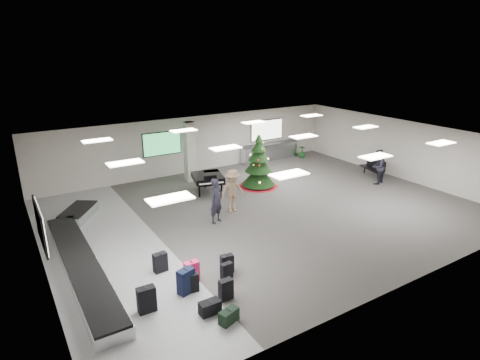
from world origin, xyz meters
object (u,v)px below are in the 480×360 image
grand_piano (208,178)px  pink_suitcase (192,272)px  traveler_a (216,201)px  service_counter (269,152)px  christmas_tree (259,168)px  traveler_bench (378,167)px  bench (373,166)px  potted_plant_left (253,162)px  baggage_carousel (80,253)px  traveler_b (233,191)px  potted_plant_right (302,152)px

grand_piano → pink_suitcase: bearing=-105.7°
traveler_a → pink_suitcase: bearing=-150.5°
service_counter → christmas_tree: 5.11m
christmas_tree → service_counter: bearing=47.8°
traveler_bench → grand_piano: bearing=-41.4°
bench → potted_plant_left: (-4.86, 4.87, -0.19)m
baggage_carousel → pink_suitcase: bearing=-51.5°
baggage_carousel → potted_plant_left: size_ratio=12.46×
traveler_b → traveler_bench: 8.45m
service_counter → pink_suitcase: bearing=-135.4°
service_counter → traveler_bench: (2.14, -6.74, 0.38)m
potted_plant_left → bench: bearing=-45.0°
service_counter → traveler_a: traveler_a is taller
baggage_carousel → grand_piano: size_ratio=4.59×
christmas_tree → potted_plant_left: christmas_tree is taller
baggage_carousel → potted_plant_left: bearing=28.0°
christmas_tree → grand_piano: christmas_tree is taller
pink_suitcase → bench: size_ratio=0.42×
baggage_carousel → christmas_tree: (9.42, 2.96, 0.79)m
grand_piano → potted_plant_left: 4.76m
service_counter → pink_suitcase: (-10.20, -10.05, -0.20)m
pink_suitcase → grand_piano: 8.06m
christmas_tree → grand_piano: bearing=166.8°
traveler_a → baggage_carousel: bearing=160.1°
service_counter → pink_suitcase: 14.32m
traveler_bench → bench: bearing=-149.1°
potted_plant_left → service_counter: bearing=25.6°
pink_suitcase → potted_plant_left: (8.34, 9.15, 0.04)m
pink_suitcase → traveler_bench: (12.34, 3.31, 0.58)m
pink_suitcase → potted_plant_right: size_ratio=0.93×
bench → traveler_bench: size_ratio=0.91×
pink_suitcase → traveler_a: (2.79, 3.50, 0.60)m
potted_plant_right → traveler_b: bearing=-147.9°
bench → traveler_a: traveler_a is taller
pink_suitcase → christmas_tree: 9.27m
christmas_tree → traveler_a: size_ratio=1.55×
christmas_tree → potted_plant_right: size_ratio=3.82×
traveler_b → pink_suitcase: bearing=-132.8°
potted_plant_left → potted_plant_right: bearing=3.8°
christmas_tree → traveler_bench: size_ratio=1.59×
pink_suitcase → traveler_a: bearing=51.7°
traveler_a → grand_piano: bearing=46.1°
grand_piano → traveler_b: bearing=-79.3°
pink_suitcase → potted_plant_right: bearing=37.5°
traveler_b → potted_plant_right: (8.47, 5.32, -0.58)m
traveler_b → potted_plant_left: bearing=49.9°
baggage_carousel → traveler_a: traveler_a is taller
service_counter → potted_plant_right: 2.29m
bench → potted_plant_left: size_ratio=2.18×
christmas_tree → potted_plant_left: size_ratio=3.77×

